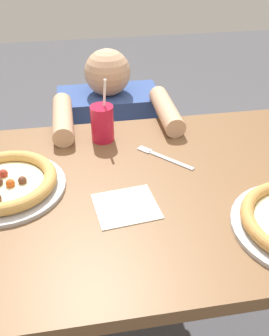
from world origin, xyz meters
The scene contains 6 objects.
dining_table centered at (0.00, 0.00, 0.64)m, with size 1.36×0.80×0.75m.
pizza_far centered at (-0.43, 0.05, 0.77)m, with size 0.32×0.32×0.05m.
drink_cup_colored centered at (-0.14, 0.28, 0.81)m, with size 0.08×0.08×0.21m.
paper_napkin centered at (-0.12, -0.07, 0.75)m, with size 0.16×0.14×0.00m, color white.
fork centered at (0.03, 0.14, 0.75)m, with size 0.15×0.16×0.00m.
diner_seated centered at (-0.09, 0.61, 0.41)m, with size 0.44×0.53×0.94m.
Camera 1 is at (-0.23, -0.83, 1.41)m, focal length 41.17 mm.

